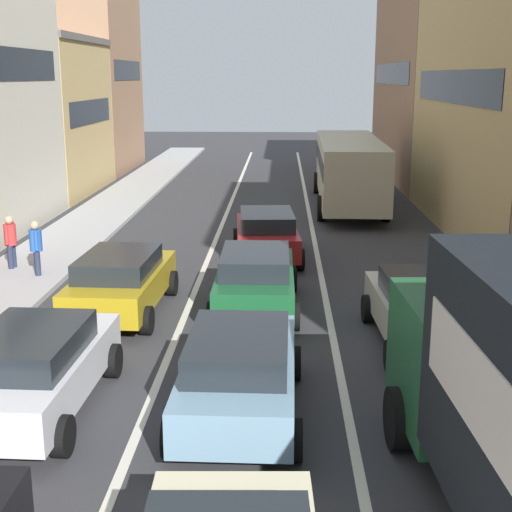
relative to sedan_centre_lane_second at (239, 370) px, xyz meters
name	(u,v)px	position (x,y,z in m)	size (l,w,h in m)	color
sidewalk_left	(67,241)	(-6.59, 12.56, -0.73)	(2.60, 64.00, 0.14)	#AFAFAF
lane_stripe_left	(214,244)	(-1.59, 12.56, -0.79)	(0.16, 60.00, 0.01)	silver
lane_stripe_right	(315,245)	(1.81, 12.56, -0.79)	(0.16, 60.00, 0.01)	silver
sedan_centre_lane_second	(239,370)	(0.00, 0.00, 0.00)	(2.11, 4.33, 1.49)	#759EB7
wagon_left_lane_second	(34,367)	(-3.43, 0.01, 0.00)	(2.16, 4.35, 1.49)	silver
hatchback_centre_lane_third	(256,278)	(0.06, 5.58, 0.00)	(2.07, 4.31, 1.49)	#19592D
sedan_left_lane_third	(121,281)	(-3.11, 5.24, 0.00)	(2.20, 4.37, 1.49)	#B29319
coupe_centre_lane_fourth	(267,233)	(0.22, 10.65, 0.00)	(2.29, 4.41, 1.49)	#A51E1E
sedan_right_lane_behind_truck	(424,309)	(3.65, 3.33, 0.00)	(2.21, 4.37, 1.49)	beige
bus_mid_queue_primary	(349,166)	(3.54, 19.82, 0.96)	(2.98, 10.56, 2.90)	#BFB793
pedestrian_near_kerb	(11,240)	(-7.06, 8.75, 0.15)	(0.34, 0.54, 1.66)	#262D47
pedestrian_far_sidewalk	(36,246)	(-6.08, 8.04, 0.15)	(0.34, 0.51, 1.66)	#262D47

